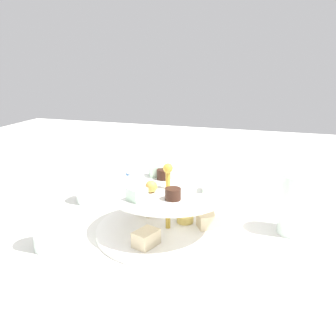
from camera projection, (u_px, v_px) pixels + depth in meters
The scene contains 7 objects.
ground_plane at pixel (168, 232), 0.77m from camera, with size 2.40×2.40×0.00m, color silver.
tiered_serving_stand at pixel (168, 213), 0.76m from camera, with size 0.30×0.30×0.15m.
water_glass_tall_right at pixel (296, 204), 0.75m from camera, with size 0.07×0.07×0.13m, color silver.
water_glass_short_left at pixel (89, 189), 0.93m from camera, with size 0.06×0.06×0.07m, color silver.
teacup_with_saucer at pixel (137, 181), 1.02m from camera, with size 0.09×0.09×0.05m.
butter_knife_right at pixel (219, 187), 1.04m from camera, with size 0.17×0.01×0.00m, color silver.
water_glass_mid_back at pixel (48, 226), 0.69m from camera, with size 0.06×0.06×0.09m, color silver.
Camera 1 is at (-0.67, -0.21, 0.35)m, focal length 39.43 mm.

